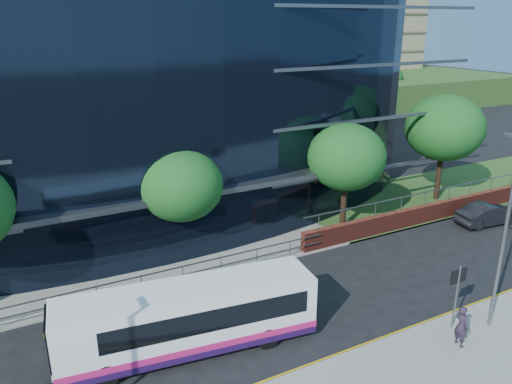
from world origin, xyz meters
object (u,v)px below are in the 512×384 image
tree_far_b (181,186)px  parked_car (487,214)px  tree_dist_e (301,83)px  tree_far_c (346,157)px  street_sign (458,284)px  tree_dist_f (388,78)px  pedestrian (461,326)px  tree_far_d (445,128)px  streetlight_east (505,229)px  city_bus (191,317)px

tree_far_b → parked_car: size_ratio=1.47×
tree_dist_e → tree_far_c: bearing=-118.7°
parked_car → tree_dist_e: bearing=-8.3°
street_sign → tree_dist_e: (19.50, 41.59, 2.39)m
tree_dist_f → parked_car: tree_dist_f is taller
pedestrian → tree_far_d: bearing=-36.5°
tree_far_d → pedestrian: (-12.20, -12.56, -4.19)m
tree_dist_e → parked_car: size_ratio=1.58×
streetlight_east → street_sign: bearing=158.6°
tree_far_b → tree_far_d: bearing=1.5°
tree_far_b → pedestrian: 14.21m
tree_dist_f → streetlight_east: 55.74m
streetlight_east → city_bus: size_ratio=0.80×
tree_far_d → city_bus: 23.04m
streetlight_east → parked_car: streetlight_east is taller
streetlight_east → pedestrian: size_ratio=4.73×
tree_far_c → parked_car: bearing=-23.7°
tree_far_d → city_bus: (-21.38, -7.72, -3.78)m
tree_far_c → pedestrian: 12.50m
tree_far_c → tree_dist_e: (17.00, 31.00, 0.00)m
tree_dist_e → tree_dist_f: bearing=7.1°
street_sign → tree_dist_e: size_ratio=0.43×
tree_far_c → parked_car: 9.93m
tree_far_d → streetlight_east: size_ratio=0.93×
tree_far_b → city_bus: bearing=-108.2°
tree_dist_f → pedestrian: 57.50m
city_bus → tree_far_b: bearing=78.9°
parked_car → street_sign: bearing=128.1°
tree_far_c → city_bus: bearing=-151.5°
tree_far_c → tree_far_d: tree_far_d is taller
tree_far_c → tree_dist_f: size_ratio=1.08×
tree_far_c → tree_dist_e: same height
tree_far_c → tree_far_d: size_ratio=0.87×
tree_dist_f → city_bus: tree_dist_f is taller
pedestrian → tree_dist_e: bearing=-17.7°
tree_dist_e → tree_far_d: bearing=-104.9°
tree_far_c → streetlight_east: bearing=-95.1°
tree_far_d → tree_dist_f: tree_far_d is taller
tree_far_d → tree_dist_e: 31.06m
streetlight_east → tree_far_b: bearing=127.6°
streetlight_east → pedestrian: bearing=-170.1°
tree_dist_f → city_bus: 60.37m
tree_far_b → street_sign: bearing=-55.9°
tree_far_c → streetlight_east: 11.22m
streetlight_east → tree_far_c: bearing=84.9°
streetlight_east → city_bus: 12.59m
tree_far_d → parked_car: size_ratio=1.80×
street_sign → tree_far_c: bearing=76.7°
tree_far_d → street_sign: bearing=-134.8°
city_bus → pedestrian: bearing=-20.6°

